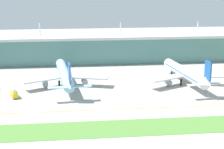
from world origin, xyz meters
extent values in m
plane|color=#A8A59E|center=(0.00, 0.00, 0.00)|extent=(600.00, 600.00, 0.00)
cube|color=slate|center=(0.00, 108.50, 8.86)|extent=(280.00, 28.00, 17.72)
cube|color=silver|center=(0.00, 108.50, 18.62)|extent=(288.00, 34.00, 1.80)
cylinder|color=silver|center=(-56.00, 102.90, 24.02)|extent=(0.90, 0.90, 9.00)
cylinder|color=silver|center=(0.00, 102.90, 24.02)|extent=(0.90, 0.90, 9.00)
cylinder|color=silver|center=(56.00, 102.90, 24.02)|extent=(0.90, 0.90, 9.00)
cylinder|color=#9ED1EA|center=(-39.52, 45.93, 6.50)|extent=(10.84, 56.09, 5.80)
cone|color=#9ED1EA|center=(-42.23, 75.71, 6.50)|extent=(5.85, 4.48, 5.51)
cone|color=#9ED1EA|center=(-36.72, 15.16, 7.70)|extent=(5.51, 7.05, 5.72)
cube|color=#2D5BB7|center=(-36.81, 16.16, 14.15)|extent=(1.28, 6.44, 9.50)
cube|color=#9ED1EA|center=(-42.24, 15.16, 7.50)|extent=(10.25, 4.09, 0.36)
cube|color=#9ED1EA|center=(-31.29, 16.16, 7.50)|extent=(10.25, 4.09, 0.36)
cube|color=#B7BABF|center=(-51.07, 40.44, 5.20)|extent=(24.45, 17.02, 0.70)
cylinder|color=gray|center=(-50.01, 41.98, 2.40)|extent=(3.59, 4.77, 3.20)
cube|color=#B7BABF|center=(-27.17, 42.61, 5.20)|extent=(24.94, 13.45, 0.70)
cylinder|color=gray|center=(-28.50, 43.94, 2.40)|extent=(3.59, 4.77, 3.20)
cylinder|color=black|center=(-41.42, 66.77, 1.80)|extent=(0.70, 0.70, 3.60)
cylinder|color=black|center=(-42.44, 42.65, 1.80)|extent=(1.10, 1.10, 3.60)
cylinder|color=black|center=(-36.06, 43.23, 1.80)|extent=(1.10, 1.10, 3.60)
cube|color=#2D5BB7|center=(-39.52, 45.93, 6.90)|extent=(10.37, 50.54, 0.60)
cylinder|color=white|center=(27.98, 41.22, 6.50)|extent=(10.99, 52.30, 5.80)
cone|color=white|center=(25.17, 69.06, 6.50)|extent=(5.88, 4.53, 5.51)
cone|color=white|center=(30.89, 12.37, 7.70)|extent=(5.57, 7.09, 5.72)
cube|color=#19519E|center=(30.79, 13.37, 14.15)|extent=(1.34, 6.44, 9.50)
cube|color=white|center=(25.37, 12.32, 7.50)|extent=(10.27, 4.19, 0.36)
cube|color=white|center=(36.31, 13.42, 7.50)|extent=(10.27, 4.19, 0.36)
cube|color=#B7BABF|center=(16.48, 35.61, 5.20)|extent=(24.40, 17.20, 0.70)
cylinder|color=gray|center=(17.53, 37.16, 2.40)|extent=(3.64, 4.80, 3.20)
cube|color=#B7BABF|center=(40.36, 38.02, 5.20)|extent=(24.94, 13.24, 0.70)
cylinder|color=gray|center=(39.02, 39.33, 2.40)|extent=(3.64, 4.80, 3.20)
cylinder|color=black|center=(26.02, 60.61, 1.80)|extent=(0.70, 0.70, 3.60)
cylinder|color=black|center=(25.10, 37.91, 1.80)|extent=(1.10, 1.10, 3.60)
cylinder|color=black|center=(31.46, 38.55, 1.80)|extent=(1.10, 1.10, 3.60)
cube|color=#19519E|center=(27.98, 41.22, 6.90)|extent=(10.51, 47.13, 0.60)
cube|color=yellow|center=(-37.00, 1.86, 0.02)|extent=(28.00, 0.70, 0.04)
cube|color=yellow|center=(-3.00, 1.86, 0.02)|extent=(28.00, 0.70, 0.04)
cube|color=yellow|center=(31.00, 1.86, 0.02)|extent=(28.00, 0.70, 0.04)
cube|color=#518438|center=(0.00, -20.90, 0.05)|extent=(300.00, 18.00, 0.10)
cube|color=gold|center=(-64.52, 25.51, 1.75)|extent=(4.73, 7.65, 2.60)
cylinder|color=silver|center=(-64.27, 24.75, 3.95)|extent=(3.15, 4.43, 2.00)
cylinder|color=black|center=(-66.42, 27.54, 0.45)|extent=(0.61, 0.96, 0.90)
cylinder|color=black|center=(-64.20, 28.27, 0.45)|extent=(0.61, 0.96, 0.90)
cylinder|color=black|center=(-64.84, 22.75, 0.45)|extent=(0.61, 0.96, 0.90)
cylinder|color=black|center=(-62.62, 23.49, 0.45)|extent=(0.61, 0.96, 0.90)
camera|label=1|loc=(-37.04, -160.97, 57.33)|focal=60.97mm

